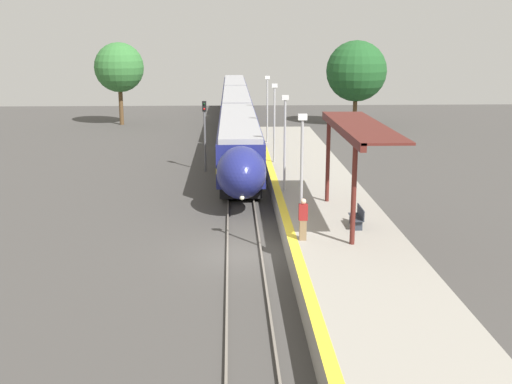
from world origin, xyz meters
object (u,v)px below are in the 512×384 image
platform_bench (358,217)px  train (236,111)px  person_waiting (303,219)px  lamppost_farthest (267,104)px  lamppost_near (302,168)px  railway_signal (205,129)px  lamppost_far (274,117)px  lamppost_mid (285,137)px

platform_bench → train: bearing=98.2°
person_waiting → lamppost_farthest: (-0.05, 24.73, 2.02)m
train → lamppost_near: lamppost_near is taller
person_waiting → railway_signal: (-4.66, 18.69, 0.99)m
person_waiting → lamppost_farthest: 24.81m
train → railway_signal: railway_signal is taller
lamppost_farthest → platform_bench: bearing=-83.5°
lamppost_near → lamppost_far: 16.25m
railway_signal → lamppost_near: size_ratio=0.95×
railway_signal → lamppost_mid: lamppost_mid is taller
railway_signal → lamppost_mid: bearing=-65.7°
lamppost_farthest → railway_signal: bearing=-127.4°
railway_signal → lamppost_far: bearing=-24.4°
person_waiting → railway_signal: 19.29m
platform_bench → lamppost_far: 15.30m
lamppost_farthest → train: bearing=101.4°
train → lamppost_near: bearing=-86.3°
person_waiting → lamppost_farthest: size_ratio=0.34×
lamppost_mid → railway_signal: bearing=114.3°
train → railway_signal: bearing=-97.5°
train → person_waiting: bearing=-86.3°
platform_bench → lamppost_near: (-2.63, -1.38, 2.46)m
platform_bench → lamppost_near: 3.86m
train → lamppost_mid: lamppost_mid is taller
lamppost_far → lamppost_farthest: same height
railway_signal → lamppost_near: 18.94m
person_waiting → lamppost_far: 16.72m
lamppost_near → lamppost_mid: 8.12m
platform_bench → person_waiting: person_waiting is taller
railway_signal → lamppost_mid: (4.61, -10.21, 1.04)m
railway_signal → lamppost_farthest: (4.61, 6.04, 1.04)m
lamppost_mid → lamppost_farthest: size_ratio=1.00×
lamppost_near → lamppost_far: (0.00, 16.25, 0.00)m
train → lamppost_farthest: (2.30, -11.41, 1.83)m
lamppost_farthest → lamppost_far: bearing=-90.0°
railway_signal → lamppost_far: (4.61, -2.09, 1.04)m
lamppost_mid → lamppost_far: bearing=90.0°
lamppost_farthest → lamppost_near: bearing=-90.0°
platform_bench → lamppost_far: lamppost_far is taller
lamppost_far → railway_signal: bearing=155.6°
railway_signal → lamppost_farthest: 7.67m
person_waiting → lamppost_far: size_ratio=0.34×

